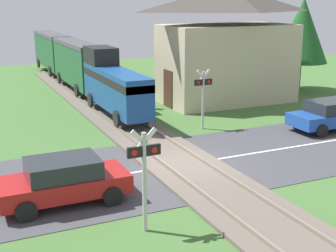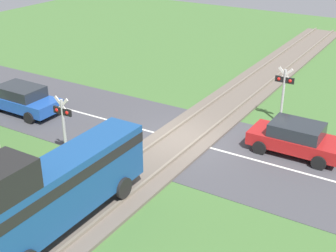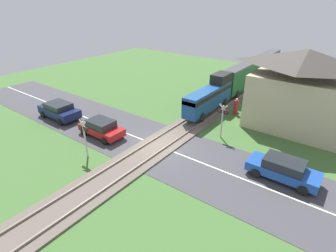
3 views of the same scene
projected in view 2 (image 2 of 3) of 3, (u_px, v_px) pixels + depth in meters
ground_plane at (182, 141)px, 20.87m from camera, size 60.00×60.00×0.00m
road_surface at (182, 140)px, 20.87m from camera, size 48.00×6.40×0.02m
track_bed at (182, 139)px, 20.84m from camera, size 2.80×48.00×0.24m
car_near_crossing at (296, 138)px, 19.47m from camera, size 3.81×1.84×1.38m
car_far_side at (21, 99)px, 23.49m from camera, size 4.15×1.83×1.40m
crossing_signal_west_approach at (284, 88)px, 21.78m from camera, size 0.90×0.18×2.82m
crossing_signal_east_approach at (63, 120)px, 18.43m from camera, size 0.90×0.18×2.82m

